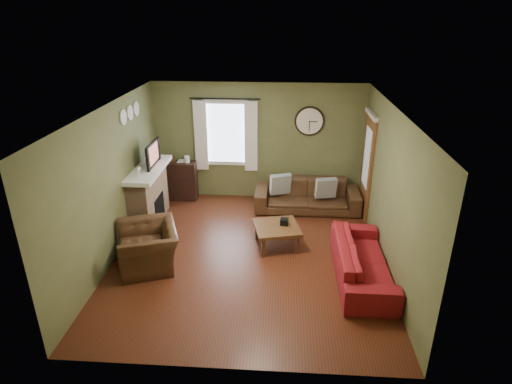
# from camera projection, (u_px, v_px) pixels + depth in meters

# --- Properties ---
(floor) EXTENTS (4.60, 5.20, 0.00)m
(floor) POSITION_uv_depth(u_px,v_px,m) (249.00, 255.00, 7.56)
(floor) COLOR #4D2213
(floor) RESTS_ON ground
(ceiling) EXTENTS (4.60, 5.20, 0.00)m
(ceiling) POSITION_uv_depth(u_px,v_px,m) (248.00, 109.00, 6.53)
(ceiling) COLOR white
(ceiling) RESTS_ON ground
(wall_left) EXTENTS (0.00, 5.20, 2.60)m
(wall_left) POSITION_uv_depth(u_px,v_px,m) (112.00, 184.00, 7.19)
(wall_left) COLOR #62693E
(wall_left) RESTS_ON ground
(wall_right) EXTENTS (0.00, 5.20, 2.60)m
(wall_right) POSITION_uv_depth(u_px,v_px,m) (390.00, 191.00, 6.90)
(wall_right) COLOR #62693E
(wall_right) RESTS_ON ground
(wall_back) EXTENTS (4.60, 0.00, 2.60)m
(wall_back) POSITION_uv_depth(u_px,v_px,m) (258.00, 142.00, 9.43)
(wall_back) COLOR #62693E
(wall_back) RESTS_ON ground
(wall_front) EXTENTS (4.60, 0.00, 2.60)m
(wall_front) POSITION_uv_depth(u_px,v_px,m) (228.00, 279.00, 4.66)
(wall_front) COLOR #62693E
(wall_front) RESTS_ON ground
(fireplace) EXTENTS (0.40, 1.40, 1.10)m
(fireplace) POSITION_uv_depth(u_px,v_px,m) (149.00, 197.00, 8.53)
(fireplace) COLOR tan
(fireplace) RESTS_ON floor
(firebox) EXTENTS (0.04, 0.60, 0.55)m
(firebox) POSITION_uv_depth(u_px,v_px,m) (159.00, 209.00, 8.61)
(firebox) COLOR black
(firebox) RESTS_ON fireplace
(mantel) EXTENTS (0.58, 1.60, 0.08)m
(mantel) POSITION_uv_depth(u_px,v_px,m) (147.00, 170.00, 8.29)
(mantel) COLOR white
(mantel) RESTS_ON fireplace
(tv) EXTENTS (0.08, 0.60, 0.35)m
(tv) POSITION_uv_depth(u_px,v_px,m) (149.00, 157.00, 8.34)
(tv) COLOR black
(tv) RESTS_ON mantel
(tv_screen) EXTENTS (0.02, 0.62, 0.36)m
(tv_screen) POSITION_uv_depth(u_px,v_px,m) (153.00, 154.00, 8.31)
(tv_screen) COLOR #994C3F
(tv_screen) RESTS_ON mantel
(medallion_left) EXTENTS (0.28, 0.28, 0.03)m
(medallion_left) POSITION_uv_depth(u_px,v_px,m) (123.00, 117.00, 7.54)
(medallion_left) COLOR white
(medallion_left) RESTS_ON wall_left
(medallion_mid) EXTENTS (0.28, 0.28, 0.03)m
(medallion_mid) POSITION_uv_depth(u_px,v_px,m) (130.00, 113.00, 7.86)
(medallion_mid) COLOR white
(medallion_mid) RESTS_ON wall_left
(medallion_right) EXTENTS (0.28, 0.28, 0.03)m
(medallion_right) POSITION_uv_depth(u_px,v_px,m) (136.00, 109.00, 8.18)
(medallion_right) COLOR white
(medallion_right) RESTS_ON wall_left
(window_pane) EXTENTS (1.00, 0.02, 1.30)m
(window_pane) POSITION_uv_depth(u_px,v_px,m) (226.00, 133.00, 9.37)
(window_pane) COLOR silver
(window_pane) RESTS_ON wall_back
(curtain_rod) EXTENTS (0.03, 0.03, 1.50)m
(curtain_rod) POSITION_uv_depth(u_px,v_px,m) (225.00, 99.00, 8.98)
(curtain_rod) COLOR black
(curtain_rod) RESTS_ON wall_back
(curtain_left) EXTENTS (0.28, 0.04, 1.55)m
(curtain_left) POSITION_uv_depth(u_px,v_px,m) (201.00, 136.00, 9.34)
(curtain_left) COLOR white
(curtain_left) RESTS_ON wall_back
(curtain_right) EXTENTS (0.28, 0.04, 1.55)m
(curtain_right) POSITION_uv_depth(u_px,v_px,m) (251.00, 137.00, 9.27)
(curtain_right) COLOR white
(curtain_right) RESTS_ON wall_back
(wall_clock) EXTENTS (0.64, 0.06, 0.64)m
(wall_clock) POSITION_uv_depth(u_px,v_px,m) (310.00, 121.00, 9.11)
(wall_clock) COLOR white
(wall_clock) RESTS_ON wall_back
(door) EXTENTS (0.05, 0.90, 2.10)m
(door) POSITION_uv_depth(u_px,v_px,m) (367.00, 167.00, 8.70)
(door) COLOR brown
(door) RESTS_ON floor
(bookshelf) EXTENTS (0.74, 0.32, 0.88)m
(bookshelf) POSITION_uv_depth(u_px,v_px,m) (180.00, 181.00, 9.64)
(bookshelf) COLOR black
(bookshelf) RESTS_ON floor
(book) EXTENTS (0.18, 0.24, 0.02)m
(book) POSITION_uv_depth(u_px,v_px,m) (178.00, 158.00, 9.47)
(book) COLOR #54351C
(book) RESTS_ON bookshelf
(sofa_brown) EXTENTS (2.22, 0.87, 0.65)m
(sofa_brown) POSITION_uv_depth(u_px,v_px,m) (307.00, 195.00, 9.17)
(sofa_brown) COLOR #402919
(sofa_brown) RESTS_ON floor
(pillow_left) EXTENTS (0.45, 0.22, 0.43)m
(pillow_left) POSITION_uv_depth(u_px,v_px,m) (326.00, 188.00, 8.97)
(pillow_left) COLOR gray
(pillow_left) RESTS_ON sofa_brown
(pillow_right) EXTENTS (0.46, 0.28, 0.44)m
(pillow_right) POSITION_uv_depth(u_px,v_px,m) (280.00, 184.00, 9.16)
(pillow_right) COLOR gray
(pillow_right) RESTS_ON sofa_brown
(sofa_red) EXTENTS (0.82, 2.09, 0.61)m
(sofa_red) POSITION_uv_depth(u_px,v_px,m) (362.00, 260.00, 6.84)
(sofa_red) COLOR maroon
(sofa_red) RESTS_ON floor
(armchair) EXTENTS (1.26, 1.34, 0.70)m
(armchair) POSITION_uv_depth(u_px,v_px,m) (148.00, 247.00, 7.14)
(armchair) COLOR #402919
(armchair) RESTS_ON floor
(coffee_table) EXTENTS (0.94, 0.94, 0.41)m
(coffee_table) POSITION_uv_depth(u_px,v_px,m) (277.00, 236.00, 7.77)
(coffee_table) COLOR #54351C
(coffee_table) RESTS_ON floor
(tissue_box) EXTENTS (0.16, 0.16, 0.11)m
(tissue_box) POSITION_uv_depth(u_px,v_px,m) (284.00, 225.00, 7.75)
(tissue_box) COLOR black
(tissue_box) RESTS_ON coffee_table
(wine_glass_a) EXTENTS (0.06, 0.06, 0.18)m
(wine_glass_a) POSITION_uv_depth(u_px,v_px,m) (138.00, 173.00, 7.73)
(wine_glass_a) COLOR white
(wine_glass_a) RESTS_ON mantel
(wine_glass_b) EXTENTS (0.07, 0.07, 0.20)m
(wine_glass_b) POSITION_uv_depth(u_px,v_px,m) (139.00, 172.00, 7.77)
(wine_glass_b) COLOR white
(wine_glass_b) RESTS_ON mantel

